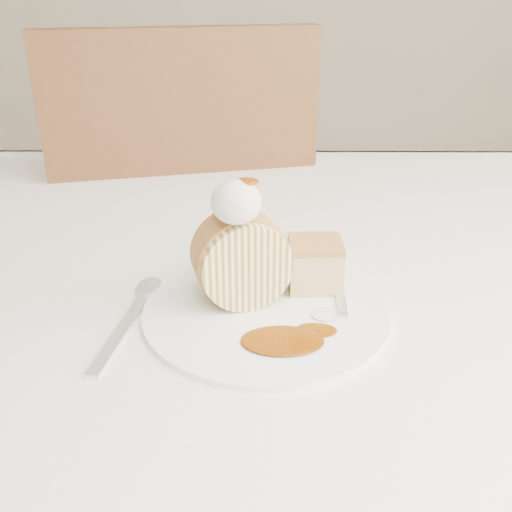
{
  "coord_description": "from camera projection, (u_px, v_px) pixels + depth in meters",
  "views": [
    {
      "loc": [
        -0.03,
        -0.45,
        1.06
      ],
      "look_at": [
        -0.04,
        0.05,
        0.81
      ],
      "focal_mm": 40.0,
      "sensor_mm": 36.0,
      "label": 1
    }
  ],
  "objects": [
    {
      "name": "table",
      "position": [
        284.0,
        309.0,
        0.76
      ],
      "size": [
        1.4,
        0.9,
        0.75
      ],
      "color": "white",
      "rests_on": "ground"
    },
    {
      "name": "plate",
      "position": [
        266.0,
        310.0,
        0.58
      ],
      "size": [
        0.26,
        0.26,
        0.01
      ],
      "primitive_type": "cylinder",
      "rotation": [
        0.0,
        0.0,
        0.04
      ],
      "color": "white",
      "rests_on": "table"
    },
    {
      "name": "caramel_pool",
      "position": [
        282.0,
        340.0,
        0.52
      ],
      "size": [
        0.08,
        0.05,
        0.0
      ],
      "primitive_type": null,
      "rotation": [
        0.0,
        0.0,
        0.04
      ],
      "color": "#662F04",
      "rests_on": "plate"
    },
    {
      "name": "spoon",
      "position": [
        120.0,
        333.0,
        0.55
      ],
      "size": [
        0.05,
        0.17,
        0.0
      ],
      "primitive_type": "cube",
      "rotation": [
        0.0,
        0.0,
        -0.15
      ],
      "color": "silver",
      "rests_on": "table"
    },
    {
      "name": "chair_far",
      "position": [
        185.0,
        239.0,
        1.2
      ],
      "size": [
        0.56,
        0.56,
        0.99
      ],
      "rotation": [
        0.0,
        0.0,
        3.37
      ],
      "color": "brown",
      "rests_on": "ground"
    },
    {
      "name": "cake_chunk",
      "position": [
        315.0,
        267.0,
        0.61
      ],
      "size": [
        0.06,
        0.05,
        0.05
      ],
      "primitive_type": "cube",
      "rotation": [
        0.0,
        0.0,
        0.04
      ],
      "color": "#C18449",
      "rests_on": "plate"
    },
    {
      "name": "roulade_slice",
      "position": [
        242.0,
        260.0,
        0.57
      ],
      "size": [
        0.1,
        0.08,
        0.09
      ],
      "primitive_type": "cylinder",
      "rotation": [
        1.57,
        0.0,
        0.29
      ],
      "color": "#FFE9B1",
      "rests_on": "plate"
    },
    {
      "name": "whipped_cream",
      "position": [
        236.0,
        202.0,
        0.53
      ],
      "size": [
        0.05,
        0.05,
        0.04
      ],
      "primitive_type": "ellipsoid",
      "color": "white",
      "rests_on": "roulade_slice"
    },
    {
      "name": "caramel_drizzle",
      "position": [
        246.0,
        176.0,
        0.53
      ],
      "size": [
        0.02,
        0.02,
        0.01
      ],
      "primitive_type": "ellipsoid",
      "color": "#662F04",
      "rests_on": "whipped_cream"
    },
    {
      "name": "fork",
      "position": [
        340.0,
        291.0,
        0.61
      ],
      "size": [
        0.03,
        0.15,
        0.0
      ],
      "primitive_type": "cube",
      "rotation": [
        0.0,
        0.0,
        -0.06
      ],
      "color": "silver",
      "rests_on": "plate"
    }
  ]
}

